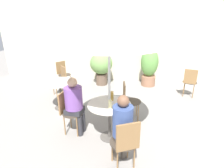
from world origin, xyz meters
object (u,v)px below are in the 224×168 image
object	(u,v)px
seated_person_0	(74,101)
umbrella	(109,37)
potted_plant_0	(101,65)
bistro_chair_3	(61,78)
bistro_chair_5	(190,80)
beer_glass_0	(112,96)
bistro_chair_4	(128,98)
cafe_table_near	(109,111)
seated_person_1	(122,125)
beer_glass_1	(110,104)
bistro_chair_0	(68,109)
bistro_chair_1	(126,141)
bistro_chair_2	(63,72)
potted_plant_1	(149,66)
cafe_table_far	(60,87)

from	to	relation	value
seated_person_0	umbrella	xyz separation A→B (m)	(0.69, -0.08, 1.22)
potted_plant_0	bistro_chair_3	bearing A→B (deg)	-135.79
bistro_chair_5	beer_glass_0	distance (m)	2.93
potted_plant_0	bistro_chair_4	bearing A→B (deg)	-65.78
cafe_table_near	seated_person_1	world-z (taller)	seated_person_1
bistro_chair_5	beer_glass_1	size ratio (longest dim) A/B	5.55
bistro_chair_0	seated_person_1	size ratio (longest dim) A/B	0.73
cafe_table_near	potted_plant_0	xyz separation A→B (m)	(-0.70, 3.01, 0.13)
bistro_chair_1	bistro_chair_2	xyz separation A→B (m)	(-2.32, 3.43, 0.00)
beer_glass_0	bistro_chair_3	bearing A→B (deg)	134.61
bistro_chair_0	potted_plant_1	bearing A→B (deg)	-24.62
bistro_chair_5	beer_glass_0	xyz separation A→B (m)	(-2.07, -2.06, 0.29)
bistro_chair_4	bistro_chair_2	bearing A→B (deg)	43.38
cafe_table_far	bistro_chair_4	distance (m)	1.78
cafe_table_far	bistro_chair_1	size ratio (longest dim) A/B	0.96
bistro_chair_3	umbrella	bearing A→B (deg)	-1.74
cafe_table_near	bistro_chair_5	size ratio (longest dim) A/B	0.93
bistro_chair_3	cafe_table_far	bearing A→B (deg)	-22.76
bistro_chair_2	potted_plant_0	bearing A→B (deg)	-38.45
potted_plant_0	umbrella	world-z (taller)	umbrella
cafe_table_near	bistro_chair_5	distance (m)	3.06
bistro_chair_1	beer_glass_0	xyz separation A→B (m)	(-0.31, 0.94, 0.29)
beer_glass_1	umbrella	bearing A→B (deg)	101.61
bistro_chair_0	seated_person_1	bearing A→B (deg)	-116.88
bistro_chair_0	bistro_chair_1	xyz separation A→B (m)	(1.18, -0.87, 0.00)
bistro_chair_1	bistro_chair_4	size ratio (longest dim) A/B	1.00
bistro_chair_1	bistro_chair_3	distance (m)	3.46
bistro_chair_0	beer_glass_1	size ratio (longest dim) A/B	5.55
bistro_chair_5	potted_plant_0	bearing A→B (deg)	3.46
bistro_chair_3	bistro_chair_4	distance (m)	2.42
beer_glass_1	umbrella	xyz separation A→B (m)	(-0.03, 0.17, 1.12)
seated_person_0	potted_plant_1	distance (m)	3.47
bistro_chair_5	potted_plant_1	world-z (taller)	potted_plant_1
potted_plant_0	umbrella	distance (m)	3.32
bistro_chair_0	bistro_chair_1	size ratio (longest dim) A/B	1.00
cafe_table_far	bistro_chair_3	xyz separation A→B (m)	(-0.34, 0.89, -0.06)
bistro_chair_4	cafe_table_near	bearing A→B (deg)	149.41
bistro_chair_2	bistro_chair_0	bearing A→B (deg)	-120.12
cafe_table_far	potted_plant_1	world-z (taller)	potted_plant_1
cafe_table_near	bistro_chair_2	distance (m)	3.31
seated_person_1	umbrella	bearing A→B (deg)	-90.00
bistro_chair_5	bistro_chair_3	bearing A→B (deg)	22.92
bistro_chair_2	beer_glass_0	world-z (taller)	beer_glass_0
bistro_chair_2	potted_plant_0	size ratio (longest dim) A/B	0.76
bistro_chair_0	potted_plant_0	bearing A→B (deg)	3.47
bistro_chair_3	bistro_chair_4	bearing A→B (deg)	15.97
seated_person_1	beer_glass_1	xyz separation A→B (m)	(-0.25, 0.48, 0.09)
umbrella	beer_glass_1	bearing A→B (deg)	-78.39
bistro_chair_0	seated_person_1	xyz separation A→B (m)	(1.12, -0.73, 0.19)
beer_glass_0	potted_plant_1	world-z (taller)	potted_plant_1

